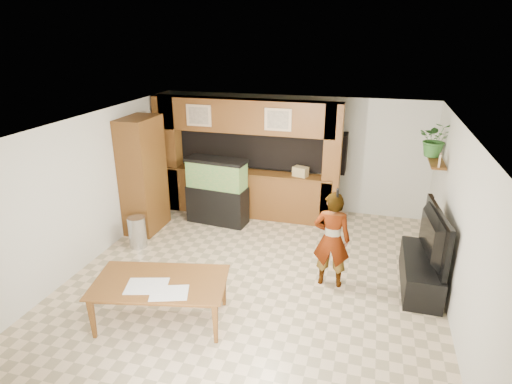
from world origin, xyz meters
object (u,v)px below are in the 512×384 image
(television, at_px, (426,235))
(dining_table, at_px, (161,302))
(pantry_cabinet, at_px, (143,175))
(aquarium, at_px, (217,192))
(person, at_px, (332,240))

(television, distance_m, dining_table, 4.14)
(pantry_cabinet, relative_size, television, 1.60)
(dining_table, bearing_deg, pantry_cabinet, 110.30)
(television, bearing_deg, aquarium, 63.20)
(person, bearing_deg, aquarium, -34.97)
(aquarium, distance_m, dining_table, 3.49)
(aquarium, xyz_separation_m, person, (2.61, -1.80, 0.11))
(pantry_cabinet, relative_size, person, 1.46)
(aquarium, bearing_deg, person, -28.52)
(aquarium, relative_size, dining_table, 0.77)
(aquarium, height_order, television, aquarium)
(television, height_order, dining_table, television)
(television, xyz_separation_m, person, (-1.42, -0.31, -0.13))
(person, bearing_deg, dining_table, 36.57)
(pantry_cabinet, bearing_deg, person, -15.82)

